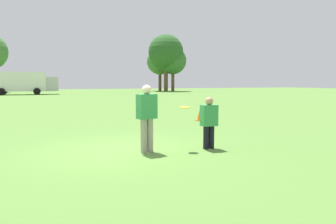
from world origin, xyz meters
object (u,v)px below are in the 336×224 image
(player_thrower, at_px, (147,115))
(frisbee, at_px, (185,107))
(traffic_cone, at_px, (199,116))
(player_defender, at_px, (209,120))
(box_truck, at_px, (25,82))

(player_thrower, bearing_deg, frisbee, -6.65)
(player_thrower, xyz_separation_m, traffic_cone, (4.38, 5.51, -0.75))
(traffic_cone, bearing_deg, player_thrower, -128.46)
(player_defender, height_order, box_truck, box_truck)
(player_defender, distance_m, traffic_cone, 6.32)
(box_truck, bearing_deg, player_thrower, -83.62)
(player_thrower, height_order, traffic_cone, player_thrower)
(player_defender, xyz_separation_m, traffic_cone, (2.68, 5.70, -0.55))
(frisbee, xyz_separation_m, traffic_cone, (3.36, 5.63, -0.92))
(traffic_cone, xyz_separation_m, box_truck, (-9.03, 36.14, 1.52))
(box_truck, bearing_deg, player_defender, -81.36)
(player_thrower, distance_m, box_truck, 41.92)
(box_truck, bearing_deg, traffic_cone, -75.97)
(player_thrower, relative_size, traffic_cone, 3.62)
(player_thrower, distance_m, player_defender, 1.72)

